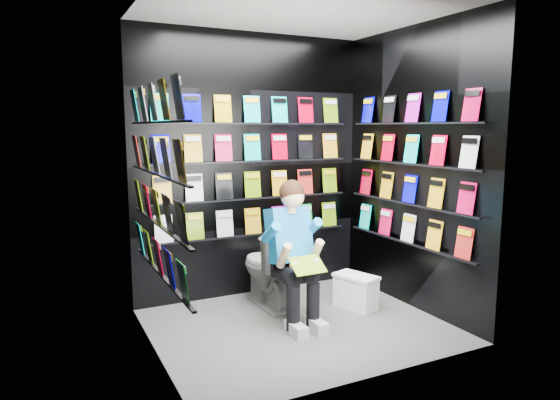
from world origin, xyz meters
name	(u,v)px	position (x,y,z in m)	size (l,w,h in m)	color
floor	(298,326)	(0.00, 0.00, 0.00)	(2.40, 2.40, 0.00)	slate
ceiling	(300,9)	(0.00, 0.00, 2.60)	(2.40, 2.40, 0.00)	white
wall_back	(251,166)	(0.00, 1.00, 1.30)	(2.40, 0.04, 2.60)	black
wall_front	(373,188)	(0.00, -1.00, 1.30)	(2.40, 0.04, 2.60)	black
wall_left	(151,182)	(-1.20, 0.00, 1.30)	(0.04, 2.00, 2.60)	black
wall_right	(413,169)	(1.20, 0.00, 1.30)	(0.04, 2.00, 2.60)	black
comics_back	(252,166)	(0.00, 0.97, 1.31)	(2.10, 0.06, 1.37)	red
comics_left	(155,181)	(-1.17, 0.00, 1.31)	(0.06, 1.70, 1.37)	red
comics_right	(411,169)	(1.17, 0.00, 1.31)	(0.06, 1.70, 1.37)	red
toilet	(269,268)	(0.00, 0.57, 0.37)	(0.42, 0.75, 0.73)	white
longbox	(356,293)	(0.69, 0.15, 0.14)	(0.21, 0.39, 0.29)	white
longbox_lid	(356,277)	(0.69, 0.15, 0.30)	(0.23, 0.40, 0.03)	white
reader	(288,236)	(0.00, 0.19, 0.75)	(0.49, 0.72, 1.32)	#0F76C5
held_comic	(307,265)	(0.00, -0.16, 0.58)	(0.29, 0.01, 0.20)	green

